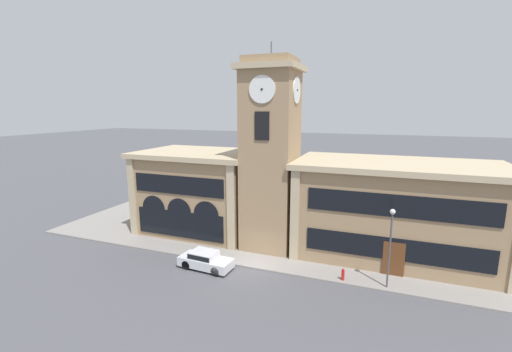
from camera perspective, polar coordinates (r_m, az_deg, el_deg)
ground_plane at (r=27.24m, az=-0.93°, el=-15.23°), size 300.00×300.00×0.00m
sidewalk_kerb at (r=32.53m, az=3.16°, el=-10.56°), size 43.87×12.35×0.15m
clock_tower at (r=29.04m, az=2.42°, el=3.28°), size 4.92×4.92×17.36m
town_hall_left_wing at (r=34.60m, az=-9.23°, el=-2.47°), size 11.68×8.51×8.02m
town_hall_right_wing at (r=30.22m, az=22.18°, el=-5.27°), size 16.23×8.51×7.92m
parked_car_near at (r=27.29m, az=-8.47°, el=-13.62°), size 4.27×1.98×1.36m
street_lamp at (r=24.65m, az=21.54°, el=-9.34°), size 0.36×0.36×5.53m
fire_hydrant at (r=25.95m, az=14.29°, el=-15.61°), size 0.22×0.22×0.87m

